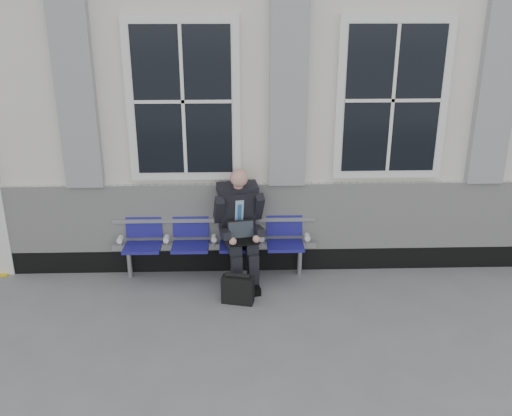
{
  "coord_description": "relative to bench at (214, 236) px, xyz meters",
  "views": [
    {
      "loc": [
        -1.5,
        -5.35,
        3.47
      ],
      "look_at": [
        -1.3,
        0.9,
        1.09
      ],
      "focal_mm": 40.0,
      "sensor_mm": 36.0,
      "label": 1
    }
  ],
  "objects": [
    {
      "name": "briefcase",
      "position": [
        0.29,
        -0.72,
        -0.38
      ],
      "size": [
        0.4,
        0.24,
        0.38
      ],
      "color": "black",
      "rests_on": "ground"
    },
    {
      "name": "station_building",
      "position": [
        1.8,
        2.15,
        1.67
      ],
      "size": [
        14.4,
        4.4,
        4.49
      ],
      "color": "silver",
      "rests_on": "ground"
    },
    {
      "name": "businessman",
      "position": [
        0.32,
        -0.14,
        0.24
      ],
      "size": [
        0.65,
        0.87,
        1.48
      ],
      "color": "black",
      "rests_on": "ground"
    },
    {
      "name": "ground",
      "position": [
        1.82,
        -1.32,
        -0.55
      ],
      "size": [
        70.0,
        70.0,
        0.0
      ],
      "primitive_type": "plane",
      "color": "slate",
      "rests_on": "ground"
    },
    {
      "name": "bench",
      "position": [
        0.0,
        0.0,
        0.0
      ],
      "size": [
        2.6,
        0.47,
        0.91
      ],
      "color": "#9EA0A3",
      "rests_on": "ground"
    }
  ]
}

